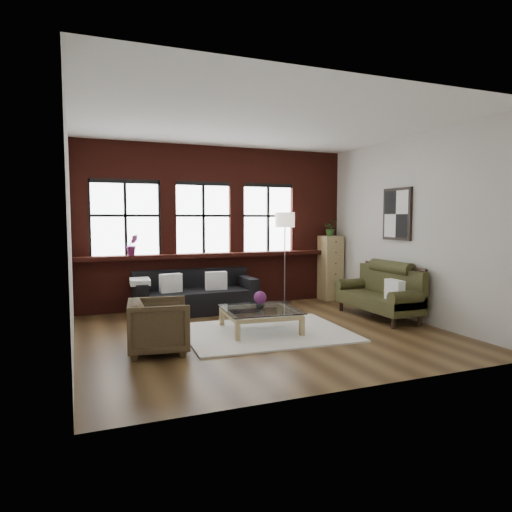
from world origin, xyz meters
name	(u,v)px	position (x,y,z in m)	size (l,w,h in m)	color
floor	(264,333)	(0.00, 0.00, 0.00)	(5.50, 5.50, 0.00)	#452F19
ceiling	(265,123)	(0.00, 0.00, 3.20)	(5.50, 5.50, 0.00)	white
wall_back	(217,227)	(0.00, 2.50, 1.60)	(5.50, 5.50, 0.00)	beige
wall_front	(360,236)	(0.00, -2.50, 1.60)	(5.50, 5.50, 0.00)	beige
wall_left	(70,232)	(-2.75, 0.00, 1.60)	(5.00, 5.00, 0.00)	beige
wall_right	(409,228)	(2.75, 0.00, 1.60)	(5.00, 5.00, 0.00)	beige
brick_backwall	(218,227)	(0.00, 2.44, 1.60)	(5.50, 0.12, 3.20)	#4E1912
sill_ledge	(219,255)	(0.00, 2.35, 1.04)	(5.50, 0.30, 0.08)	#4E1912
window_left	(125,220)	(-1.80, 2.45, 1.75)	(1.38, 0.10, 1.50)	black
window_mid	(203,220)	(-0.30, 2.45, 1.75)	(1.38, 0.10, 1.50)	black
window_right	(267,219)	(1.10, 2.45, 1.75)	(1.38, 0.10, 1.50)	black
wall_poster	(397,214)	(2.72, 0.30, 1.85)	(0.05, 0.74, 0.94)	black
shag_rug	(266,332)	(0.02, -0.03, 0.01)	(2.49, 1.96, 0.03)	silver
dark_sofa	(195,291)	(-0.61, 1.90, 0.41)	(2.25, 0.91, 0.82)	black
pillow_a	(171,283)	(-1.09, 1.80, 0.60)	(0.40, 0.14, 0.34)	white
pillow_b	(216,281)	(-0.23, 1.80, 0.60)	(0.40, 0.14, 0.34)	white
vintage_settee	(378,291)	(2.30, 0.24, 0.48)	(0.80, 1.79, 0.95)	#313016
pillow_settee	(395,290)	(2.22, -0.30, 0.59)	(0.14, 0.38, 0.34)	white
armchair	(159,326)	(-1.70, -0.45, 0.36)	(0.76, 0.79, 0.72)	#433521
coffee_table	(260,320)	(-0.03, 0.10, 0.18)	(1.12, 1.12, 0.38)	tan
vase	(260,304)	(-0.03, 0.10, 0.43)	(0.13, 0.13, 0.14)	#B2B2B2
flowers	(260,297)	(-0.03, 0.10, 0.54)	(0.20, 0.20, 0.20)	#6C2563
drawer_chest	(330,268)	(2.48, 2.19, 0.70)	(0.43, 0.43, 1.39)	tan
potted_plant_top	(331,228)	(2.48, 2.19, 1.56)	(0.31, 0.27, 0.34)	#2D5923
floor_lamp	(285,255)	(1.33, 2.08, 1.02)	(0.40, 0.40, 2.05)	#A5A5A8
sill_plant	(132,245)	(-1.70, 2.32, 1.28)	(0.22, 0.18, 0.40)	#6C2563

